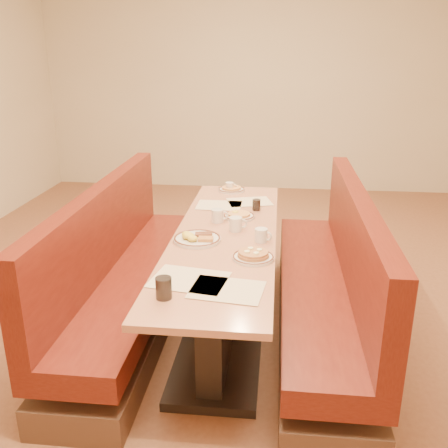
# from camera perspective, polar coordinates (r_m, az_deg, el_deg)

# --- Properties ---
(ground) EXTENTS (8.00, 8.00, 0.00)m
(ground) POSITION_cam_1_polar(r_m,az_deg,el_deg) (3.78, 0.13, -11.85)
(ground) COLOR #9E6647
(ground) RESTS_ON ground
(room_envelope) EXTENTS (6.04, 8.04, 2.82)m
(room_envelope) POSITION_cam_1_polar(r_m,az_deg,el_deg) (3.23, 0.16, 18.89)
(room_envelope) COLOR beige
(room_envelope) RESTS_ON ground
(diner_table) EXTENTS (0.70, 2.50, 0.75)m
(diner_table) POSITION_cam_1_polar(r_m,az_deg,el_deg) (3.60, 0.13, -6.75)
(diner_table) COLOR black
(diner_table) RESTS_ON ground
(booth_left) EXTENTS (0.55, 2.50, 1.05)m
(booth_left) POSITION_cam_1_polar(r_m,az_deg,el_deg) (3.75, -11.14, -6.26)
(booth_left) COLOR #4C3326
(booth_left) RESTS_ON ground
(booth_right) EXTENTS (0.55, 2.50, 1.05)m
(booth_right) POSITION_cam_1_polar(r_m,az_deg,el_deg) (3.61, 11.87, -7.36)
(booth_right) COLOR #4C3326
(booth_right) RESTS_ON ground
(placemat_near_left) EXTENTS (0.46, 0.37, 0.00)m
(placemat_near_left) POSITION_cam_1_polar(r_m,az_deg,el_deg) (2.79, -3.99, -6.35)
(placemat_near_left) COLOR beige
(placemat_near_left) RESTS_ON diner_table
(placemat_near_right) EXTENTS (0.41, 0.33, 0.00)m
(placemat_near_right) POSITION_cam_1_polar(r_m,az_deg,el_deg) (2.67, 0.34, -7.50)
(placemat_near_right) COLOR beige
(placemat_near_right) RESTS_ON diner_table
(placemat_far_left) EXTENTS (0.36, 0.27, 0.00)m
(placemat_far_left) POSITION_cam_1_polar(r_m,az_deg,el_deg) (4.07, -0.56, 2.16)
(placemat_far_left) COLOR beige
(placemat_far_left) RESTS_ON diner_table
(placemat_far_right) EXTENTS (0.41, 0.35, 0.00)m
(placemat_far_right) POSITION_cam_1_polar(r_m,az_deg,el_deg) (4.17, 2.92, 2.56)
(placemat_far_right) COLOR beige
(placemat_far_right) RESTS_ON diner_table
(pancake_plate) EXTENTS (0.26, 0.26, 0.06)m
(pancake_plate) POSITION_cam_1_polar(r_m,az_deg,el_deg) (3.05, 3.35, -3.65)
(pancake_plate) COLOR silver
(pancake_plate) RESTS_ON diner_table
(eggs_plate) EXTENTS (0.32, 0.32, 0.06)m
(eggs_plate) POSITION_cam_1_polar(r_m,az_deg,el_deg) (3.33, -3.16, -1.63)
(eggs_plate) COLOR silver
(eggs_plate) RESTS_ON diner_table
(extra_plate_mid) EXTENTS (0.24, 0.24, 0.05)m
(extra_plate_mid) POSITION_cam_1_polar(r_m,az_deg,el_deg) (3.78, 1.72, 0.98)
(extra_plate_mid) COLOR silver
(extra_plate_mid) RESTS_ON diner_table
(extra_plate_far) EXTENTS (0.24, 0.24, 0.05)m
(extra_plate_far) POSITION_cam_1_polar(r_m,az_deg,el_deg) (4.49, 0.85, 4.01)
(extra_plate_far) COLOR silver
(extra_plate_far) RESTS_ON diner_table
(coffee_mug_a) EXTENTS (0.12, 0.08, 0.09)m
(coffee_mug_a) POSITION_cam_1_polar(r_m,az_deg,el_deg) (3.31, 4.32, -1.27)
(coffee_mug_a) COLOR silver
(coffee_mug_a) RESTS_ON diner_table
(coffee_mug_b) EXTENTS (0.13, 0.09, 0.10)m
(coffee_mug_b) POSITION_cam_1_polar(r_m,az_deg,el_deg) (3.67, -0.71, 0.99)
(coffee_mug_b) COLOR silver
(coffee_mug_b) RESTS_ON diner_table
(coffee_mug_c) EXTENTS (0.13, 0.09, 0.10)m
(coffee_mug_c) POSITION_cam_1_polar(r_m,az_deg,el_deg) (3.49, 1.40, 0.02)
(coffee_mug_c) COLOR silver
(coffee_mug_c) RESTS_ON diner_table
(coffee_mug_d) EXTENTS (0.10, 0.07, 0.08)m
(coffee_mug_d) POSITION_cam_1_polar(r_m,az_deg,el_deg) (4.49, 0.69, 4.30)
(coffee_mug_d) COLOR silver
(coffee_mug_d) RESTS_ON diner_table
(soda_tumbler_near) EXTENTS (0.08, 0.08, 0.12)m
(soda_tumbler_near) POSITION_cam_1_polar(r_m,az_deg,el_deg) (2.58, -6.91, -7.28)
(soda_tumbler_near) COLOR black
(soda_tumbler_near) RESTS_ON diner_table
(soda_tumbler_mid) EXTENTS (0.06, 0.06, 0.09)m
(soda_tumbler_mid) POSITION_cam_1_polar(r_m,az_deg,el_deg) (3.95, 3.73, 2.20)
(soda_tumbler_mid) COLOR black
(soda_tumbler_mid) RESTS_ON diner_table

